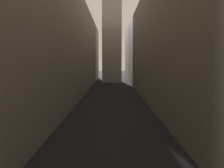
# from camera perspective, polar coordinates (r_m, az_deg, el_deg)

# --- Properties ---
(ground_plane) EXTENTS (264.00, 264.00, 0.00)m
(ground_plane) POSITION_cam_1_polar(r_m,az_deg,el_deg) (39.67, 0.14, -4.02)
(ground_plane) COLOR black
(building_block_left) EXTENTS (14.51, 108.00, 19.23)m
(building_block_left) POSITION_cam_1_polar(r_m,az_deg,el_deg) (43.18, -17.27, 9.31)
(building_block_left) COLOR gray
(building_block_left) RESTS_ON ground
(building_block_right) EXTENTS (13.32, 108.00, 18.72)m
(building_block_right) POSITION_cam_1_polar(r_m,az_deg,el_deg) (42.97, 16.80, 9.00)
(building_block_right) COLOR #756B5B
(building_block_right) RESTS_ON ground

